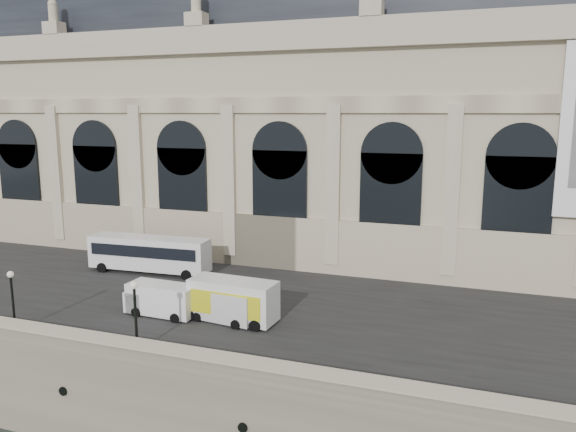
% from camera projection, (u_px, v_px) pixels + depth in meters
% --- Properties ---
extents(quay, '(160.00, 70.00, 6.00)m').
position_uv_depth(quay, '(353.00, 268.00, 63.50)').
color(quay, gray).
rests_on(quay, ground).
extents(street, '(160.00, 24.00, 0.06)m').
position_uv_depth(street, '(293.00, 300.00, 43.50)').
color(street, '#2D2D2D').
rests_on(street, quay).
extents(parapet, '(160.00, 1.40, 1.21)m').
position_uv_depth(parapet, '(214.00, 365.00, 30.98)').
color(parapet, gray).
rests_on(parapet, quay).
extents(museum, '(69.00, 18.70, 29.10)m').
position_uv_depth(museum, '(292.00, 118.00, 58.59)').
color(museum, beige).
rests_on(museum, quay).
extents(bus_left, '(11.40, 3.18, 3.32)m').
position_uv_depth(bus_left, '(149.00, 253.00, 50.57)').
color(bus_left, white).
rests_on(bus_left, quay).
extents(van_b, '(5.30, 2.32, 2.33)m').
position_uv_depth(van_b, '(159.00, 299.00, 40.15)').
color(van_b, white).
rests_on(van_b, quay).
extents(van_c, '(5.30, 2.59, 2.27)m').
position_uv_depth(van_c, '(219.00, 305.00, 39.08)').
color(van_c, silver).
rests_on(van_c, quay).
extents(box_truck, '(7.45, 2.96, 2.95)m').
position_uv_depth(box_truck, '(228.00, 300.00, 39.06)').
color(box_truck, white).
rests_on(box_truck, quay).
extents(lamp_left, '(0.42, 0.42, 4.17)m').
position_uv_depth(lamp_left, '(13.00, 302.00, 36.92)').
color(lamp_left, black).
rests_on(lamp_left, quay).
extents(lamp_right, '(0.46, 0.46, 4.49)m').
position_uv_depth(lamp_right, '(136.00, 318.00, 33.64)').
color(lamp_right, black).
rests_on(lamp_right, quay).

